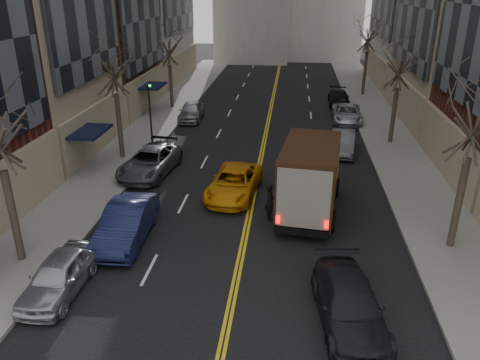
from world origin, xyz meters
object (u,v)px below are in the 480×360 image
Objects in this scene: ups_truck at (310,177)px; pedestrian at (270,201)px; taxi at (234,183)px; observer_sedan at (349,305)px.

ups_truck is 3.76× the size of pedestrian.
ups_truck is 4.30m from taxi.
taxi is at bearing 110.58° from observer_sedan.
pedestrian reaches higher than observer_sedan.
pedestrian is at bearing 105.88° from observer_sedan.
taxi is (-3.90, 1.43, -1.12)m from ups_truck.
ups_truck is at bearing 90.81° from observer_sedan.
ups_truck is 2.34m from pedestrian.
observer_sedan is (1.12, -8.17, -1.11)m from ups_truck.
observer_sedan is 7.73m from pedestrian.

